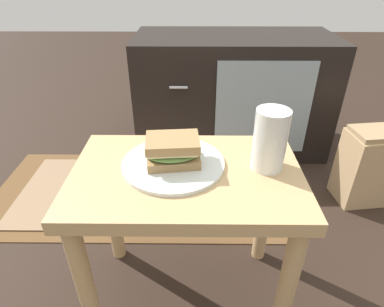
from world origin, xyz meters
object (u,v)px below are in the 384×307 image
object	(u,v)px
sandwich_front	(173,150)
paper_bag	(365,166)
beer_glass	(270,141)
plate	(173,163)
tv_cabinet	(232,94)

from	to	relation	value
sandwich_front	paper_bag	distance (m)	0.94
beer_glass	paper_bag	world-z (taller)	beer_glass
plate	paper_bag	distance (m)	0.92
tv_cabinet	beer_glass	distance (m)	0.96
sandwich_front	beer_glass	world-z (taller)	beer_glass
sandwich_front	beer_glass	size ratio (longest dim) A/B	0.99
sandwich_front	plate	bearing A→B (deg)	-26.57
sandwich_front	beer_glass	bearing A→B (deg)	-1.20
plate	beer_glass	size ratio (longest dim) A/B	1.68
beer_glass	paper_bag	xyz separation A→B (m)	(0.53, 0.44, -0.37)
tv_cabinet	paper_bag	distance (m)	0.71
tv_cabinet	sandwich_front	world-z (taller)	tv_cabinet
tv_cabinet	sandwich_front	size ratio (longest dim) A/B	6.44
sandwich_front	beer_glass	distance (m)	0.23
tv_cabinet	plate	world-z (taller)	tv_cabinet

